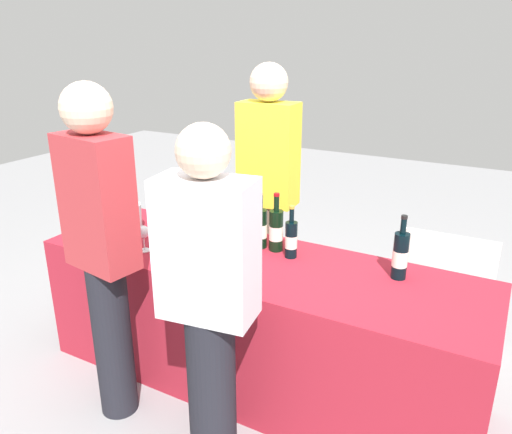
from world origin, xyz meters
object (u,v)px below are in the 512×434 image
(wine_glass_1, at_px, (162,239))
(ice_bucket, at_px, (123,218))
(wine_bottle_2, at_px, (229,222))
(wine_bottle_5, at_px, (291,239))
(guest_0, at_px, (102,245))
(guest_1, at_px, (209,299))
(wine_bottle_6, at_px, (400,255))
(wine_bottle_0, at_px, (131,210))
(wine_glass_0, at_px, (143,233))
(wine_bottle_4, at_px, (276,230))
(server_pouring, at_px, (268,187))
(wine_glass_2, at_px, (237,248))
(menu_board, at_px, (444,284))
(wine_bottle_1, at_px, (154,215))
(wine_bottle_3, at_px, (260,228))

(wine_glass_1, distance_m, ice_bucket, 0.46)
(wine_bottle_2, bearing_deg, wine_bottle_5, -5.05)
(wine_bottle_2, relative_size, ice_bucket, 1.43)
(guest_0, distance_m, guest_1, 0.65)
(ice_bucket, bearing_deg, wine_bottle_6, 6.58)
(wine_bottle_0, distance_m, wine_glass_0, 0.43)
(wine_bottle_0, bearing_deg, wine_bottle_4, 5.78)
(server_pouring, relative_size, guest_0, 1.02)
(wine_bottle_4, distance_m, server_pouring, 0.52)
(wine_glass_2, bearing_deg, guest_1, -71.89)
(wine_bottle_2, bearing_deg, menu_board, 38.20)
(guest_1, bearing_deg, wine_bottle_1, 133.07)
(wine_bottle_1, height_order, wine_bottle_5, wine_bottle_1)
(wine_bottle_0, height_order, menu_board, wine_bottle_0)
(wine_bottle_1, xyz_separation_m, wine_bottle_3, (0.69, 0.09, 0.01))
(guest_0, bearing_deg, wine_glass_1, 93.05)
(wine_glass_0, bearing_deg, wine_bottle_4, 29.52)
(wine_bottle_3, xyz_separation_m, menu_board, (0.92, 0.88, -0.53))
(wine_glass_1, height_order, guest_0, guest_0)
(guest_0, relative_size, menu_board, 2.46)
(server_pouring, height_order, guest_0, server_pouring)
(wine_bottle_6, relative_size, guest_1, 0.21)
(wine_bottle_5, distance_m, guest_1, 0.76)
(wine_bottle_3, relative_size, wine_glass_2, 2.24)
(wine_bottle_1, relative_size, wine_bottle_3, 0.92)
(wine_bottle_4, bearing_deg, menu_board, 46.82)
(guest_1, bearing_deg, menu_board, 58.08)
(wine_glass_1, xyz_separation_m, guest_0, (-0.04, -0.39, 0.11))
(wine_bottle_1, height_order, guest_1, guest_1)
(wine_bottle_0, height_order, wine_bottle_2, wine_bottle_2)
(wine_bottle_4, height_order, guest_1, guest_1)
(wine_bottle_4, xyz_separation_m, wine_glass_0, (-0.65, -0.37, -0.01))
(wine_bottle_6, xyz_separation_m, guest_0, (-1.25, -0.74, 0.08))
(server_pouring, bearing_deg, guest_1, 103.95)
(wine_glass_2, height_order, menu_board, wine_glass_2)
(wine_glass_0, xyz_separation_m, server_pouring, (0.37, 0.80, 0.11))
(wine_glass_2, bearing_deg, wine_bottle_1, 165.07)
(wine_bottle_2, distance_m, wine_bottle_5, 0.42)
(menu_board, bearing_deg, wine_bottle_2, -142.87)
(wine_glass_2, bearing_deg, menu_board, 52.09)
(ice_bucket, bearing_deg, server_pouring, 43.47)
(wine_bottle_3, relative_size, ice_bucket, 1.42)
(wine_glass_2, distance_m, server_pouring, 0.76)
(wine_bottle_3, bearing_deg, wine_bottle_1, -172.21)
(wine_bottle_0, bearing_deg, wine_bottle_5, 2.83)
(wine_bottle_2, distance_m, wine_glass_0, 0.50)
(wine_bottle_4, xyz_separation_m, menu_board, (0.82, 0.88, -0.54))
(wine_bottle_3, height_order, wine_glass_2, wine_bottle_3)
(wine_bottle_0, relative_size, guest_0, 0.18)
(ice_bucket, bearing_deg, wine_glass_2, -5.63)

